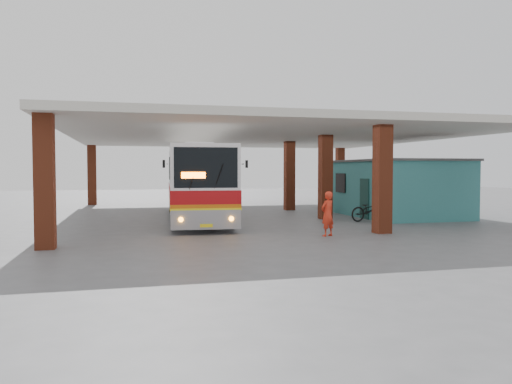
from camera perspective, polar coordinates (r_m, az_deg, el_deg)
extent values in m
plane|color=#515154|center=(22.39, 3.69, -4.00)|extent=(90.00, 90.00, 0.00)
cube|color=brown|center=(20.67, 14.24, 1.42)|extent=(0.60, 0.60, 4.35)
cube|color=brown|center=(26.10, 7.94, 1.70)|extent=(0.60, 0.60, 4.35)
cube|color=brown|center=(31.73, 3.84, 1.86)|extent=(0.60, 0.60, 4.35)
cube|color=brown|center=(17.36, -23.01, 1.10)|extent=(0.60, 0.60, 4.35)
cube|color=brown|center=(38.25, -18.24, 1.86)|extent=(0.60, 0.60, 4.35)
cube|color=brown|center=(41.72, 9.57, 2.00)|extent=(0.60, 0.60, 4.35)
cube|color=beige|center=(28.69, 0.64, 6.44)|extent=(21.00, 23.00, 0.30)
cube|color=#307979|center=(28.99, 15.44, 0.38)|extent=(5.00, 8.00, 3.00)
cube|color=#484848|center=(28.97, 15.47, 3.44)|extent=(5.20, 8.20, 0.12)
cube|color=#143732|center=(26.50, 12.30, -0.76)|extent=(0.08, 0.95, 2.10)
cube|color=black|center=(29.18, 9.68, 1.04)|extent=(0.08, 1.20, 1.00)
cube|color=black|center=(29.17, 9.62, 1.04)|extent=(0.04, 1.30, 1.10)
cube|color=white|center=(26.00, -6.83, 1.48)|extent=(3.67, 13.26, 3.05)
cube|color=white|center=(24.93, -6.71, 5.19)|extent=(1.54, 3.36, 0.27)
cube|color=gray|center=(19.75, -5.75, -3.14)|extent=(2.77, 0.63, 0.76)
cube|color=#AD0C10|center=(26.01, -6.83, 0.15)|extent=(3.71, 13.26, 0.55)
cube|color=#D2640B|center=(26.03, -6.82, -0.60)|extent=(3.71, 13.26, 0.14)
cube|color=yellow|center=(26.04, -6.82, -0.88)|extent=(3.71, 13.26, 0.11)
cube|color=black|center=(19.50, -5.74, 2.79)|extent=(2.48, 0.28, 1.58)
cube|color=black|center=(26.82, -9.88, 2.65)|extent=(0.76, 9.80, 0.98)
cube|color=black|center=(26.97, -4.03, 2.68)|extent=(0.76, 9.80, 0.98)
cube|color=#FF5905|center=(19.41, -7.17, 1.92)|extent=(0.93, 0.12, 0.24)
sphere|color=orange|center=(19.47, -8.58, -3.14)|extent=(0.20, 0.20, 0.20)
sphere|color=orange|center=(19.62, -2.83, -3.07)|extent=(0.20, 0.20, 0.20)
cube|color=yellow|center=(19.54, -5.69, -3.84)|extent=(0.49, 0.07, 0.13)
cylinder|color=black|center=(21.46, -9.27, -2.85)|extent=(0.43, 1.11, 1.09)
cylinder|color=black|center=(21.63, -2.97, -2.78)|extent=(0.43, 1.11, 1.09)
cylinder|color=black|center=(29.84, -9.51, -1.34)|extent=(0.43, 1.11, 1.09)
cylinder|color=black|center=(29.95, -4.98, -1.30)|extent=(0.43, 1.11, 1.09)
cylinder|color=black|center=(31.25, -9.54, -1.17)|extent=(0.43, 1.11, 1.09)
cylinder|color=black|center=(31.36, -5.21, -1.13)|extent=(0.43, 1.11, 1.09)
imported|color=black|center=(25.36, 12.91, -1.98)|extent=(2.29, 1.10, 1.15)
imported|color=red|center=(19.36, 8.17, -2.49)|extent=(0.75, 0.65, 1.72)
cube|color=red|center=(29.33, 7.88, -2.02)|extent=(0.50, 0.50, 0.06)
cube|color=red|center=(29.34, 8.23, -1.49)|extent=(0.14, 0.42, 0.60)
cylinder|color=black|center=(29.14, 7.60, -2.30)|extent=(0.03, 0.03, 0.20)
cylinder|color=black|center=(29.20, 8.26, -2.29)|extent=(0.03, 0.03, 0.20)
cylinder|color=black|center=(29.48, 7.50, -2.24)|extent=(0.03, 0.03, 0.20)
cylinder|color=black|center=(29.53, 8.15, -2.24)|extent=(0.03, 0.03, 0.20)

